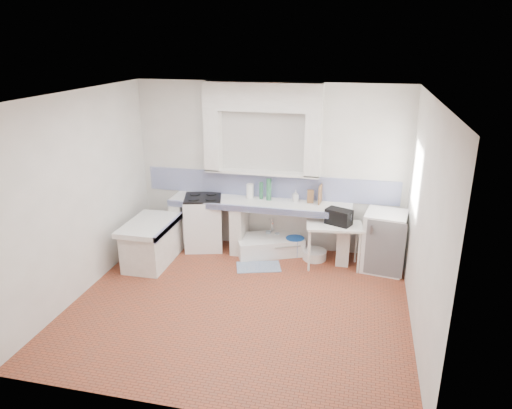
% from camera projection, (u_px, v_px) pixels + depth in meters
% --- Properties ---
extents(floor, '(4.50, 4.50, 0.00)m').
position_uv_depth(floor, '(240.00, 304.00, 6.44)').
color(floor, brown).
rests_on(floor, ground).
extents(ceiling, '(4.50, 4.50, 0.00)m').
position_uv_depth(ceiling, '(237.00, 96.00, 5.51)').
color(ceiling, white).
rests_on(ceiling, ground).
extents(wall_back, '(4.50, 0.00, 4.50)m').
position_uv_depth(wall_back, '(269.00, 168.00, 7.81)').
color(wall_back, white).
rests_on(wall_back, ground).
extents(wall_front, '(4.50, 0.00, 4.50)m').
position_uv_depth(wall_front, '(180.00, 283.00, 4.13)').
color(wall_front, white).
rests_on(wall_front, ground).
extents(wall_left, '(0.00, 4.50, 4.50)m').
position_uv_depth(wall_left, '(80.00, 195.00, 6.45)').
color(wall_left, white).
rests_on(wall_left, ground).
extents(wall_right, '(0.00, 4.50, 4.50)m').
position_uv_depth(wall_right, '(424.00, 222.00, 5.50)').
color(wall_right, white).
rests_on(wall_right, ground).
extents(alcove_mass, '(1.90, 0.25, 0.45)m').
position_uv_depth(alcove_mass, '(262.00, 97.00, 7.32)').
color(alcove_mass, white).
rests_on(alcove_mass, ground).
extents(window_frame, '(0.35, 0.86, 1.06)m').
position_uv_depth(window_frame, '(430.00, 179.00, 6.50)').
color(window_frame, '#342110').
rests_on(window_frame, ground).
extents(lace_valance, '(0.01, 0.84, 0.24)m').
position_uv_depth(lace_valance, '(422.00, 151.00, 6.40)').
color(lace_valance, white).
rests_on(lace_valance, ground).
extents(counter_slab, '(3.00, 0.60, 0.08)m').
position_uv_depth(counter_slab, '(260.00, 204.00, 7.73)').
color(counter_slab, white).
rests_on(counter_slab, ground).
extents(counter_lip, '(3.00, 0.04, 0.10)m').
position_uv_depth(counter_lip, '(256.00, 210.00, 7.48)').
color(counter_lip, navy).
rests_on(counter_lip, ground).
extents(counter_pier_left, '(0.20, 0.55, 0.82)m').
position_uv_depth(counter_pier_left, '(181.00, 222.00, 8.18)').
color(counter_pier_left, white).
rests_on(counter_pier_left, ground).
extents(counter_pier_mid, '(0.20, 0.55, 0.82)m').
position_uv_depth(counter_pier_mid, '(239.00, 227.00, 7.96)').
color(counter_pier_mid, white).
rests_on(counter_pier_mid, ground).
extents(counter_pier_right, '(0.20, 0.55, 0.82)m').
position_uv_depth(counter_pier_right, '(344.00, 237.00, 7.59)').
color(counter_pier_right, white).
rests_on(counter_pier_right, ground).
extents(peninsula_top, '(0.70, 1.10, 0.08)m').
position_uv_depth(peninsula_top, '(150.00, 225.00, 7.40)').
color(peninsula_top, white).
rests_on(peninsula_top, ground).
extents(peninsula_base, '(0.60, 1.00, 0.62)m').
position_uv_depth(peninsula_base, '(151.00, 245.00, 7.52)').
color(peninsula_base, white).
rests_on(peninsula_base, ground).
extents(peninsula_lip, '(0.04, 1.10, 0.10)m').
position_uv_depth(peninsula_lip, '(169.00, 227.00, 7.33)').
color(peninsula_lip, navy).
rests_on(peninsula_lip, ground).
extents(backsplash, '(4.27, 0.03, 0.40)m').
position_uv_depth(backsplash, '(269.00, 186.00, 7.90)').
color(backsplash, navy).
rests_on(backsplash, ground).
extents(stove, '(0.77, 0.75, 0.89)m').
position_uv_depth(stove, '(204.00, 223.00, 8.06)').
color(stove, white).
rests_on(stove, ground).
extents(sink, '(1.23, 0.98, 0.26)m').
position_uv_depth(sink, '(269.00, 245.00, 7.94)').
color(sink, white).
rests_on(sink, ground).
extents(side_table, '(0.91, 0.59, 0.04)m').
position_uv_depth(side_table, '(333.00, 246.00, 7.38)').
color(side_table, white).
rests_on(side_table, ground).
extents(fridge, '(0.69, 0.69, 0.93)m').
position_uv_depth(fridge, '(384.00, 241.00, 7.28)').
color(fridge, white).
rests_on(fridge, ground).
extents(bucket_red, '(0.30, 0.30, 0.25)m').
position_uv_depth(bucket_red, '(256.00, 248.00, 7.87)').
color(bucket_red, red).
rests_on(bucket_red, ground).
extents(bucket_orange, '(0.33, 0.33, 0.23)m').
position_uv_depth(bucket_orange, '(269.00, 250.00, 7.81)').
color(bucket_orange, orange).
rests_on(bucket_orange, ground).
extents(bucket_blue, '(0.32, 0.32, 0.29)m').
position_uv_depth(bucket_blue, '(295.00, 246.00, 7.88)').
color(bucket_blue, '#134FB3').
rests_on(bucket_blue, ground).
extents(basin_white, '(0.45, 0.45, 0.15)m').
position_uv_depth(basin_white, '(315.00, 255.00, 7.73)').
color(basin_white, white).
rests_on(basin_white, ground).
extents(water_bottle_a, '(0.09, 0.09, 0.33)m').
position_uv_depth(water_bottle_a, '(268.00, 240.00, 8.08)').
color(water_bottle_a, silver).
rests_on(water_bottle_a, ground).
extents(water_bottle_b, '(0.09, 0.09, 0.31)m').
position_uv_depth(water_bottle_b, '(277.00, 241.00, 8.05)').
color(water_bottle_b, silver).
rests_on(water_bottle_b, ground).
extents(black_bag, '(0.44, 0.36, 0.24)m').
position_uv_depth(black_bag, '(339.00, 217.00, 7.24)').
color(black_bag, black).
rests_on(black_bag, side_table).
extents(green_bottle_a, '(0.08, 0.08, 0.29)m').
position_uv_depth(green_bottle_a, '(261.00, 191.00, 7.81)').
color(green_bottle_a, '#2E6E47').
rests_on(green_bottle_a, counter_slab).
extents(green_bottle_b, '(0.10, 0.10, 0.36)m').
position_uv_depth(green_bottle_b, '(269.00, 190.00, 7.75)').
color(green_bottle_b, '#2E6E47').
rests_on(green_bottle_b, counter_slab).
extents(knife_block, '(0.12, 0.10, 0.21)m').
position_uv_depth(knife_block, '(310.00, 196.00, 7.65)').
color(knife_block, olive).
rests_on(knife_block, counter_slab).
extents(cutting_board, '(0.04, 0.22, 0.30)m').
position_uv_depth(cutting_board, '(320.00, 194.00, 7.60)').
color(cutting_board, olive).
rests_on(cutting_board, counter_slab).
extents(paper_towel, '(0.16, 0.16, 0.25)m').
position_uv_depth(paper_towel, '(250.00, 191.00, 7.86)').
color(paper_towel, white).
rests_on(paper_towel, counter_slab).
extents(soap_bottle, '(0.11, 0.12, 0.19)m').
position_uv_depth(soap_bottle, '(295.00, 196.00, 7.70)').
color(soap_bottle, white).
rests_on(soap_bottle, counter_slab).
extents(rug, '(0.78, 0.58, 0.01)m').
position_uv_depth(rug, '(258.00, 267.00, 7.47)').
color(rug, '#345483').
rests_on(rug, ground).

